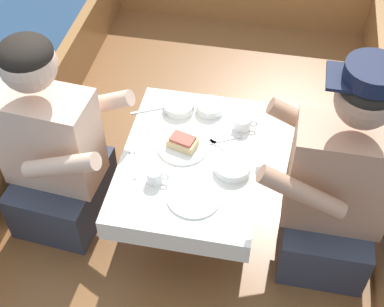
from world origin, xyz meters
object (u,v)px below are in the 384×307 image
object	(u,v)px
person_port	(54,152)
person_starboard	(336,189)
coffee_cup_starboard	(155,176)
coffee_cup_port	(243,123)
sandwich	(183,142)

from	to	relation	value
person_port	person_starboard	bearing A→B (deg)	5.36
person_starboard	coffee_cup_starboard	size ratio (longest dim) A/B	11.06
coffee_cup_starboard	coffee_cup_port	bearing A→B (deg)	50.39
person_starboard	coffee_cup_port	xyz separation A→B (m)	(-0.41, 0.26, 0.05)
coffee_cup_port	coffee_cup_starboard	world-z (taller)	coffee_cup_starboard
person_port	sandwich	size ratio (longest dim) A/B	7.29
person_port	sandwich	xyz separation A→B (m)	(0.54, 0.10, 0.07)
coffee_cup_starboard	sandwich	bearing A→B (deg)	70.23
person_starboard	coffee_cup_starboard	distance (m)	0.72
person_port	coffee_cup_port	distance (m)	0.82
sandwich	coffee_cup_port	size ratio (longest dim) A/B	1.27
coffee_cup_starboard	person_port	bearing A→B (deg)	168.07
person_port	coffee_cup_port	xyz separation A→B (m)	(0.77, 0.27, 0.06)
sandwich	coffee_cup_port	xyz separation A→B (m)	(0.23, 0.17, -0.00)
coffee_cup_port	coffee_cup_starboard	bearing A→B (deg)	-129.61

